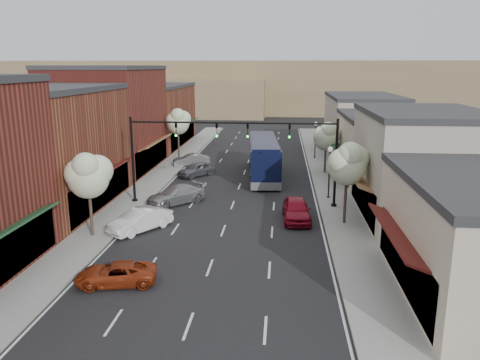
% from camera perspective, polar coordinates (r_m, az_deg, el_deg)
% --- Properties ---
extents(ground, '(160.00, 160.00, 0.00)m').
position_cam_1_polar(ground, '(29.98, -2.54, -7.49)').
color(ground, black).
rests_on(ground, ground).
extents(sidewalk_left, '(2.80, 73.00, 0.15)m').
position_cam_1_polar(sidewalk_left, '(48.97, -9.43, 0.84)').
color(sidewalk_left, gray).
rests_on(sidewalk_left, ground).
extents(sidewalk_right, '(2.80, 73.00, 0.15)m').
position_cam_1_polar(sidewalk_right, '(47.64, 10.53, 0.43)').
color(sidewalk_right, gray).
rests_on(sidewalk_right, ground).
extents(curb_left, '(0.25, 73.00, 0.17)m').
position_cam_1_polar(curb_left, '(48.64, -7.83, 0.81)').
color(curb_left, gray).
rests_on(curb_left, ground).
extents(curb_right, '(0.25, 73.00, 0.17)m').
position_cam_1_polar(curb_right, '(47.53, 8.85, 0.47)').
color(curb_right, gray).
rests_on(curb_right, ground).
extents(bldg_left_midnear, '(10.14, 14.10, 9.40)m').
position_cam_1_polar(bldg_left_midnear, '(38.71, -22.76, 3.46)').
color(bldg_left_midnear, brown).
rests_on(bldg_left_midnear, ground).
extents(bldg_left_midfar, '(10.14, 14.10, 10.90)m').
position_cam_1_polar(bldg_left_midfar, '(51.28, -15.62, 7.13)').
color(bldg_left_midfar, maroon).
rests_on(bldg_left_midfar, ground).
extents(bldg_left_far, '(10.14, 18.10, 8.40)m').
position_cam_1_polar(bldg_left_far, '(66.53, -10.71, 7.72)').
color(bldg_left_far, brown).
rests_on(bldg_left_far, ground).
extents(bldg_right_midnear, '(9.14, 12.10, 7.90)m').
position_cam_1_polar(bldg_right_midnear, '(35.79, 21.11, 1.62)').
color(bldg_right_midnear, '#AB9F92').
rests_on(bldg_right_midnear, ground).
extents(bldg_right_midfar, '(9.14, 12.10, 6.40)m').
position_cam_1_polar(bldg_right_midfar, '(47.37, 17.16, 3.79)').
color(bldg_right_midfar, beige).
rests_on(bldg_right_midfar, ground).
extents(bldg_right_far, '(9.14, 16.10, 7.40)m').
position_cam_1_polar(bldg_right_far, '(60.93, 14.56, 6.52)').
color(bldg_right_far, '#AB9F92').
rests_on(bldg_right_far, ground).
extents(hill_far, '(120.00, 30.00, 12.00)m').
position_cam_1_polar(hill_far, '(117.85, 3.36, 11.34)').
color(hill_far, '#7A6647').
rests_on(hill_far, ground).
extents(hill_near, '(50.00, 20.00, 8.00)m').
position_cam_1_polar(hill_near, '(109.76, -10.23, 9.93)').
color(hill_near, '#7A6647').
rests_on(hill_near, ground).
extents(signal_mast_right, '(8.22, 0.46, 7.00)m').
position_cam_1_polar(signal_mast_right, '(36.27, 7.94, 3.72)').
color(signal_mast_right, black).
rests_on(signal_mast_right, ground).
extents(signal_mast_left, '(8.22, 0.46, 7.00)m').
position_cam_1_polar(signal_mast_left, '(37.43, -9.55, 3.97)').
color(signal_mast_left, black).
rests_on(signal_mast_left, ground).
extents(tree_right_near, '(2.85, 2.65, 5.95)m').
position_cam_1_polar(tree_right_near, '(32.58, 13.04, 2.06)').
color(tree_right_near, '#47382B').
rests_on(tree_right_near, ground).
extents(tree_right_far, '(2.85, 2.65, 5.43)m').
position_cam_1_polar(tree_right_far, '(48.33, 10.52, 5.35)').
color(tree_right_far, '#47382B').
rests_on(tree_right_far, ground).
extents(tree_left_near, '(2.85, 2.65, 5.69)m').
position_cam_1_polar(tree_left_near, '(30.87, -18.01, 0.66)').
color(tree_left_near, '#47382B').
rests_on(tree_left_near, ground).
extents(tree_left_far, '(2.85, 2.65, 6.13)m').
position_cam_1_polar(tree_left_far, '(55.33, -7.54, 7.13)').
color(tree_left_far, '#47382B').
rests_on(tree_left_far, ground).
extents(lamp_post_near, '(0.44, 0.44, 4.44)m').
position_cam_1_polar(lamp_post_near, '(39.18, 10.88, 1.94)').
color(lamp_post_near, black).
rests_on(lamp_post_near, ground).
extents(lamp_post_far, '(0.44, 0.44, 4.44)m').
position_cam_1_polar(lamp_post_far, '(56.38, 9.19, 5.56)').
color(lamp_post_far, black).
rests_on(lamp_post_far, ground).
extents(coach_bus, '(3.70, 12.65, 3.81)m').
position_cam_1_polar(coach_bus, '(46.78, 2.89, 2.79)').
color(coach_bus, black).
rests_on(coach_bus, ground).
extents(red_hatchback, '(2.11, 4.81, 1.61)m').
position_cam_1_polar(red_hatchback, '(33.91, 6.89, -3.59)').
color(red_hatchback, maroon).
rests_on(red_hatchback, ground).
extents(parked_car_a, '(4.38, 2.60, 1.14)m').
position_cam_1_polar(parked_car_a, '(25.03, -14.89, -10.99)').
color(parked_car_a, maroon).
rests_on(parked_car_a, ground).
extents(parked_car_b, '(3.93, 4.65, 1.50)m').
position_cam_1_polar(parked_car_b, '(32.26, -12.06, -4.81)').
color(parked_car_b, white).
rests_on(parked_car_b, ground).
extents(parked_car_c, '(4.99, 4.99, 1.45)m').
position_cam_1_polar(parked_car_c, '(38.10, -7.82, -1.80)').
color(parked_car_c, '#939398').
rests_on(parked_car_c, ground).
extents(parked_car_d, '(3.88, 4.32, 1.42)m').
position_cam_1_polar(parked_car_d, '(47.33, -5.34, 1.30)').
color(parked_car_d, '#525359').
rests_on(parked_car_d, ground).
extents(parked_car_e, '(4.27, 2.67, 1.33)m').
position_cam_1_polar(parked_car_e, '(52.40, -5.98, 2.45)').
color(parked_car_e, gray).
rests_on(parked_car_e, ground).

